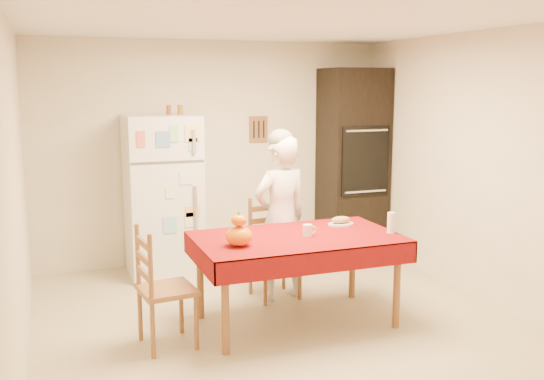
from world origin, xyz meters
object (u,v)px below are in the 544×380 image
oven_cabinet (353,162)px  coffee_mug (308,230)px  chair_left (159,284)px  pumpkin_lower (239,236)px  dining_table (297,244)px  wine_glass (391,223)px  seated_woman (281,218)px  bread_plate (341,224)px  chair_far (272,244)px  refrigerator (163,196)px

oven_cabinet → coffee_mug: (-1.41, -1.87, -0.29)m
chair_left → pumpkin_lower: chair_left is taller
oven_cabinet → coffee_mug: size_ratio=22.00×
dining_table → chair_left: bearing=-176.1°
dining_table → wine_glass: (0.80, -0.18, 0.16)m
oven_cabinet → chair_left: oven_cabinet is taller
seated_woman → bread_plate: (0.43, -0.39, -0.01)m
chair_far → pumpkin_lower: chair_far is taller
oven_cabinet → coffee_mug: 2.36m
refrigerator → dining_table: bearing=-66.1°
wine_glass → bread_plate: (-0.27, 0.40, -0.08)m
coffee_mug → chair_left: bearing=-178.4°
seated_woman → oven_cabinet: bearing=-150.5°
wine_glass → seated_woman: bearing=131.5°
chair_far → wine_glass: bearing=-55.4°
chair_left → coffee_mug: size_ratio=9.50×
chair_far → seated_woman: seated_woman is taller
dining_table → chair_left: size_ratio=1.79×
refrigerator → dining_table: 1.96m
dining_table → chair_far: chair_far is taller
chair_far → wine_glass: chair_far is taller
chair_left → bread_plate: bearing=-86.2°
oven_cabinet → bread_plate: bearing=-121.0°
oven_cabinet → chair_far: oven_cabinet is taller
pumpkin_lower → bread_plate: (1.07, 0.36, -0.07)m
coffee_mug → oven_cabinet: bearing=53.0°
oven_cabinet → pumpkin_lower: oven_cabinet is taller
seated_woman → wine_glass: bearing=119.9°
oven_cabinet → chair_left: 3.33m
wine_glass → coffee_mug: bearing=169.5°
oven_cabinet → chair_far: bearing=-142.4°
chair_far → chair_left: (-1.23, -0.80, 0.00)m
dining_table → chair_far: bearing=86.2°
refrigerator → chair_left: 1.93m
seated_woman → coffee_mug: (-0.02, -0.66, 0.04)m
chair_left → pumpkin_lower: size_ratio=4.48×
chair_far → coffee_mug: 0.82m
chair_left → bread_plate: size_ratio=3.96×
pumpkin_lower → wine_glass: size_ratio=1.20×
oven_cabinet → wine_glass: 2.14m
chair_left → coffee_mug: (1.26, 0.04, 0.30)m
refrigerator → oven_cabinet: bearing=1.2°
dining_table → wine_glass: size_ratio=9.66×
coffee_mug → refrigerator: bearing=115.4°
chair_far → coffee_mug: (0.03, -0.77, 0.30)m
coffee_mug → wine_glass: bearing=-10.5°
refrigerator → seated_woman: size_ratio=1.09×
oven_cabinet → chair_left: size_ratio=2.32×
oven_cabinet → wine_glass: bearing=-109.0°
chair_left → bread_plate: 1.75m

